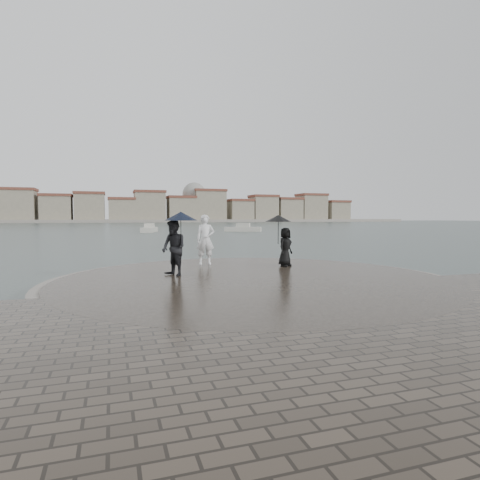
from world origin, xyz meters
name	(u,v)px	position (x,y,z in m)	size (l,w,h in m)	color
ground	(304,315)	(0.00, 0.00, 0.00)	(400.00, 400.00, 0.00)	#2B3835
kerb_ring	(253,284)	(0.00, 3.50, 0.16)	(12.50, 12.50, 0.32)	gray
quay_tip	(253,283)	(0.00, 3.50, 0.18)	(11.90, 11.90, 0.36)	#2D261E
statue	(205,240)	(-0.63, 7.29, 1.34)	(0.72, 0.47, 1.97)	white
visitor_left	(175,240)	(-2.23, 4.58, 1.49)	(1.28, 1.17, 2.04)	black
visitor_right	(283,237)	(2.03, 5.81, 1.47)	(1.18, 1.01, 1.95)	black
far_skyline	(105,208)	(-6.29, 160.71, 5.61)	(260.00, 20.00, 37.00)	gray
boats	(197,229)	(8.07, 50.69, 0.38)	(18.10, 6.81, 1.50)	beige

